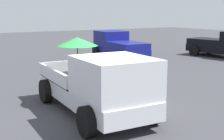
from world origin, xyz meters
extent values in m
plane|color=#38383D|center=(0.00, 0.00, 0.00)|extent=(80.00, 80.00, 0.00)
cylinder|color=black|center=(1.81, 0.87, 0.40)|extent=(0.82, 0.33, 0.80)
cylinder|color=black|center=(1.69, -1.08, 0.40)|extent=(0.82, 0.33, 0.80)
cylinder|color=black|center=(-1.69, 1.08, 0.40)|extent=(0.82, 0.33, 0.80)
cylinder|color=black|center=(-1.81, -0.87, 0.40)|extent=(0.82, 0.33, 0.80)
cube|color=silver|center=(0.00, 0.00, 0.57)|extent=(5.10, 2.10, 0.50)
cube|color=silver|center=(1.40, -0.09, 1.36)|extent=(2.21, 1.98, 1.08)
cube|color=#4C606B|center=(2.40, -0.15, 1.56)|extent=(0.16, 1.72, 0.64)
cube|color=black|center=(-1.15, 0.07, 0.85)|extent=(2.91, 2.01, 0.06)
cube|color=silver|center=(-1.09, 0.99, 1.08)|extent=(2.80, 0.27, 0.40)
cube|color=silver|center=(-1.20, -0.85, 1.08)|extent=(2.80, 0.27, 0.40)
cube|color=silver|center=(-2.50, 0.15, 1.08)|extent=(0.21, 1.84, 0.40)
ellipsoid|color=brown|center=(-0.97, -0.16, 1.14)|extent=(0.70, 0.36, 0.52)
sphere|color=brown|center=(-0.67, -0.18, 1.46)|extent=(0.30, 0.30, 0.28)
cone|color=brown|center=(-0.66, -0.10, 1.60)|extent=(0.10, 0.10, 0.12)
cone|color=brown|center=(-0.67, -0.26, 1.60)|extent=(0.10, 0.10, 0.12)
cylinder|color=black|center=(-1.10, 0.03, 1.45)|extent=(0.03, 0.03, 1.14)
cone|color=#19722D|center=(-1.10, 0.03, 2.12)|extent=(1.45, 1.45, 0.28)
cylinder|color=black|center=(-10.59, 6.02, 0.38)|extent=(0.78, 0.32, 0.76)
cylinder|color=black|center=(-10.45, 7.91, 0.38)|extent=(0.78, 0.32, 0.76)
cylinder|color=black|center=(-7.40, 5.78, 0.38)|extent=(0.78, 0.32, 0.76)
cylinder|color=black|center=(-7.26, 7.68, 0.38)|extent=(0.78, 0.32, 0.76)
cube|color=navy|center=(-8.92, 6.85, 0.55)|extent=(4.92, 2.15, 0.50)
cube|color=navy|center=(-10.12, 6.94, 1.30)|extent=(2.03, 1.94, 1.00)
cube|color=navy|center=(-7.93, 6.77, 1.00)|extent=(2.83, 1.99, 0.40)
cylinder|color=black|center=(-7.74, 14.15, 0.38)|extent=(0.79, 0.38, 0.76)
cylinder|color=black|center=(-7.44, 12.28, 0.38)|extent=(0.79, 0.38, 0.76)
cube|color=black|center=(-6.01, 13.47, 0.55)|extent=(5.02, 2.53, 0.50)
cube|color=black|center=(-7.00, 13.31, 1.00)|extent=(2.95, 2.20, 0.40)
camera|label=1|loc=(8.36, -4.52, 3.09)|focal=50.57mm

